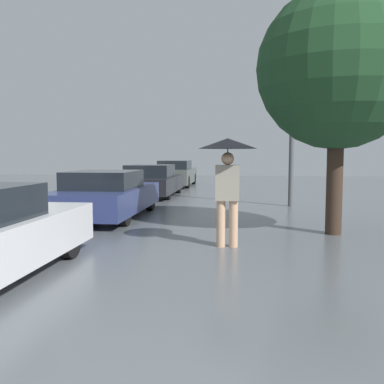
# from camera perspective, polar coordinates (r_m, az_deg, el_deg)

# --- Properties ---
(pedestrian) EXTENTS (0.97, 0.97, 1.82)m
(pedestrian) POSITION_cam_1_polar(r_m,az_deg,el_deg) (7.12, 4.77, 3.89)
(pedestrian) COLOR tan
(pedestrian) RESTS_ON ground_plane
(parked_car_second) EXTENTS (1.81, 4.30, 1.15)m
(parked_car_second) POSITION_cam_1_polar(r_m,az_deg,el_deg) (10.83, -11.37, -0.39)
(parked_car_second) COLOR navy
(parked_car_second) RESTS_ON ground_plane
(parked_car_third) EXTENTS (1.84, 4.11, 1.17)m
(parked_car_third) POSITION_cam_1_polar(r_m,az_deg,el_deg) (16.00, -5.47, 1.44)
(parked_car_third) COLOR black
(parked_car_third) RESTS_ON ground_plane
(parked_car_farthest) EXTENTS (1.67, 4.38, 1.25)m
(parked_car_farthest) POSITION_cam_1_polar(r_m,az_deg,el_deg) (21.01, -2.20, 2.42)
(parked_car_farthest) COLOR #4C514C
(parked_car_farthest) RESTS_ON ground_plane
(tree) EXTENTS (3.07, 3.07, 4.71)m
(tree) POSITION_cam_1_polar(r_m,az_deg,el_deg) (8.85, 18.87, 15.25)
(tree) COLOR #38281E
(tree) RESTS_ON ground_plane
(street_lamp) EXTENTS (0.29, 0.29, 4.98)m
(street_lamp) POSITION_cam_1_polar(r_m,az_deg,el_deg) (13.14, 13.24, 10.47)
(street_lamp) COLOR #515456
(street_lamp) RESTS_ON ground_plane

